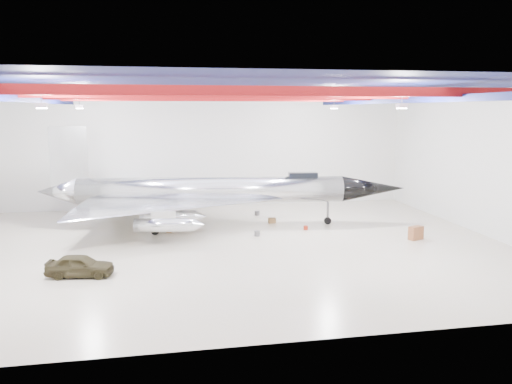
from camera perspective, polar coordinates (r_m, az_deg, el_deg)
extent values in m
plane|color=beige|center=(35.23, -3.82, -6.22)|extent=(40.00, 40.00, 0.00)
plane|color=silver|center=(49.02, -5.93, 4.72)|extent=(40.00, 0.00, 40.00)
plane|color=silver|center=(41.47, 24.75, 3.05)|extent=(0.00, 30.00, 30.00)
plane|color=#0A0F38|center=(33.95, -4.03, 11.96)|extent=(40.00, 40.00, 0.00)
cube|color=maroon|center=(25.01, -1.66, 11.50)|extent=(39.50, 0.25, 0.50)
cube|color=maroon|center=(30.96, -3.39, 11.09)|extent=(39.50, 0.25, 0.50)
cube|color=maroon|center=(36.91, -4.55, 10.82)|extent=(39.50, 0.25, 0.50)
cube|color=maroon|center=(42.89, -5.39, 10.61)|extent=(39.50, 0.25, 0.50)
cube|color=#0C124A|center=(34.69, -24.42, 9.61)|extent=(0.25, 29.50, 0.40)
cube|color=#0C124A|center=(37.24, 14.96, 10.06)|extent=(0.25, 29.50, 0.40)
cube|color=silver|center=(28.39, -23.30, 9.09)|extent=(0.55, 0.55, 0.25)
cube|color=silver|center=(30.96, 16.32, 9.44)|extent=(0.55, 0.55, 0.25)
cube|color=silver|center=(40.19, -19.52, 9.20)|extent=(0.55, 0.55, 0.25)
cube|color=silver|center=(42.04, 8.90, 9.61)|extent=(0.55, 0.55, 0.25)
cylinder|color=silver|center=(40.73, -5.10, 0.22)|extent=(21.49, 4.65, 2.14)
cone|color=black|center=(42.53, 13.21, 0.40)|extent=(5.56, 2.76, 2.14)
cone|color=silver|center=(42.86, -21.76, 0.04)|extent=(3.44, 2.50, 2.14)
cube|color=silver|center=(42.20, -20.61, 3.78)|extent=(2.99, 0.48, 4.81)
cube|color=black|center=(41.06, 5.38, 1.87)|extent=(2.44, 1.13, 0.53)
cylinder|color=silver|center=(35.50, -10.49, -3.74)|extent=(4.15, 1.44, 0.96)
cylinder|color=silver|center=(38.09, -10.02, -2.83)|extent=(4.15, 1.44, 0.96)
cylinder|color=silver|center=(44.34, -9.12, -1.07)|extent=(4.15, 1.44, 0.96)
cylinder|color=silver|center=(46.96, -8.81, -0.47)|extent=(4.15, 1.44, 0.96)
cylinder|color=#59595B|center=(41.97, 8.20, -2.39)|extent=(0.19, 0.19, 1.92)
cylinder|color=black|center=(42.11, 8.18, -3.27)|extent=(0.62, 0.30, 0.60)
cylinder|color=#59595B|center=(38.85, -11.48, -3.44)|extent=(0.19, 0.19, 1.92)
cylinder|color=black|center=(39.01, -11.45, -4.39)|extent=(0.62, 0.30, 0.60)
cylinder|color=#59595B|center=(44.04, -10.55, -1.89)|extent=(0.19, 0.19, 1.92)
cylinder|color=black|center=(44.17, -10.52, -2.73)|extent=(0.62, 0.30, 0.60)
imported|color=#332D19|center=(30.62, -19.48, -7.92)|extent=(3.96, 2.04, 1.29)
cube|color=brown|center=(38.66, 17.80, -4.48)|extent=(1.21, 0.89, 1.00)
cube|color=olive|center=(39.60, -9.87, -4.34)|extent=(0.49, 0.41, 0.32)
cube|color=maroon|center=(42.91, -6.82, -3.22)|extent=(0.49, 0.44, 0.28)
cylinder|color=#59595B|center=(37.91, 0.13, -4.76)|extent=(0.56, 0.56, 0.39)
cube|color=olive|center=(42.22, 1.84, -3.27)|extent=(0.61, 0.49, 0.42)
cube|color=#59595B|center=(42.84, -13.08, -3.42)|extent=(0.41, 0.33, 0.29)
cylinder|color=maroon|center=(40.04, 5.70, -4.09)|extent=(0.39, 0.39, 0.32)
cube|color=olive|center=(39.78, -7.70, -4.21)|extent=(0.48, 0.38, 0.33)
cylinder|color=#59595B|center=(45.18, 0.13, -2.42)|extent=(0.46, 0.46, 0.41)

